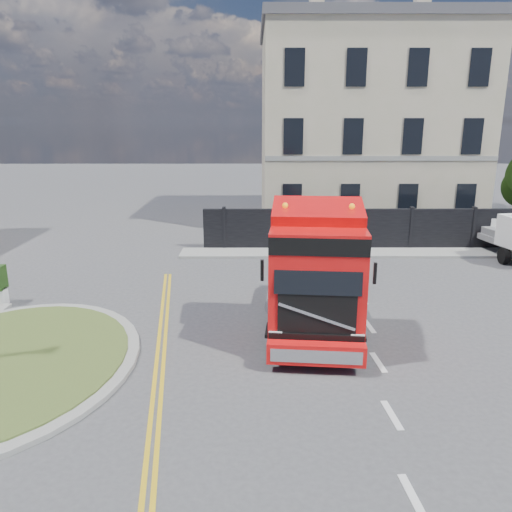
{
  "coord_description": "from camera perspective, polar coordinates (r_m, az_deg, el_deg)",
  "views": [
    {
      "loc": [
        -0.55,
        -14.54,
        6.04
      ],
      "look_at": [
        -0.5,
        1.13,
        1.8
      ],
      "focal_mm": 35.0,
      "sensor_mm": 36.0,
      "label": 1
    }
  ],
  "objects": [
    {
      "name": "ground",
      "position": [
        15.75,
        1.83,
        -7.41
      ],
      "size": [
        120.0,
        120.0,
        0.0
      ],
      "primitive_type": "plane",
      "color": "#424244",
      "rests_on": "ground"
    },
    {
      "name": "traffic_island",
      "position": [
        14.5,
        -27.12,
        -10.91
      ],
      "size": [
        6.8,
        6.8,
        0.17
      ],
      "color": "gray",
      "rests_on": "ground"
    },
    {
      "name": "hoarding_fence",
      "position": [
        25.1,
        16.26,
        2.94
      ],
      "size": [
        18.8,
        0.25,
        2.0
      ],
      "color": "black",
      "rests_on": "ground"
    },
    {
      "name": "georgian_building",
      "position": [
        31.72,
        12.1,
        14.33
      ],
      "size": [
        12.3,
        10.3,
        12.8
      ],
      "color": "beige",
      "rests_on": "ground"
    },
    {
      "name": "pavement_far",
      "position": [
        24.31,
        15.44,
        0.34
      ],
      "size": [
        20.0,
        1.6,
        0.12
      ],
      "primitive_type": "cube",
      "color": "gray",
      "rests_on": "ground"
    },
    {
      "name": "truck",
      "position": [
        14.11,
        6.82,
        -2.73
      ],
      "size": [
        3.0,
        6.67,
        3.88
      ],
      "rotation": [
        0.0,
        0.0,
        -0.1
      ],
      "color": "black",
      "rests_on": "ground"
    }
  ]
}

